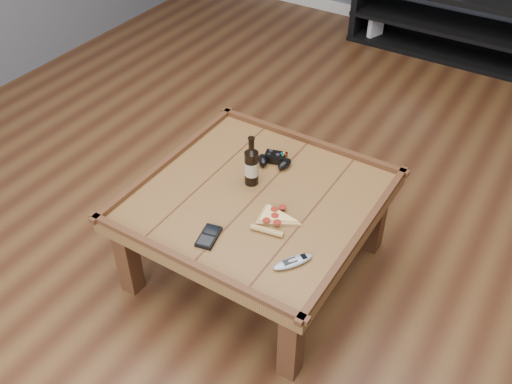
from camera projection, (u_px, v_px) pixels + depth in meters
The scene contains 10 objects.
ground at pixel (257, 266), 2.79m from camera, with size 6.00×6.00×0.00m, color #3F2112.
baseboard at pixel (448, 33), 4.70m from camera, with size 5.00×0.02×0.10m, color silver.
coffee_table at pixel (257, 206), 2.54m from camera, with size 1.03×1.03×0.48m.
media_console at pixel (444, 21), 4.41m from camera, with size 1.40×0.45×0.50m.
beer_bottle at pixel (251, 165), 2.51m from camera, with size 0.06×0.06×0.24m.
game_controller at pixel (275, 160), 2.66m from camera, with size 0.17×0.14×0.05m.
pizza_slice at pixel (274, 219), 2.37m from camera, with size 0.19×0.27×0.03m.
smartphone at pixel (209, 236), 2.29m from camera, with size 0.10×0.14×0.02m.
remote_control at pixel (293, 262), 2.18m from camera, with size 0.13×0.17×0.02m.
game_console at pixel (375, 29), 4.65m from camera, with size 0.14×0.19×0.21m.
Camera 1 is at (1.00, -1.61, 2.07)m, focal length 40.00 mm.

